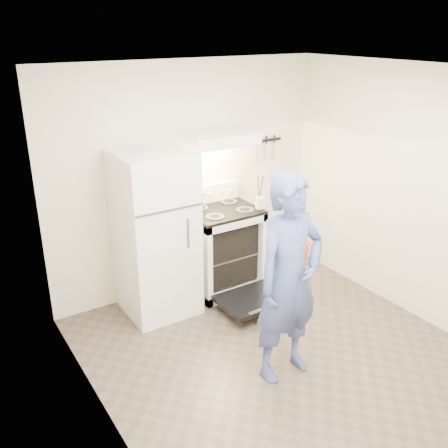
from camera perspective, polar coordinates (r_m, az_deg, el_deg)
The scene contains 15 objects.
floor at distance 4.68m, azimuth 7.39°, elevation -15.25°, with size 3.60×3.60×0.00m, color brown.
back_wall at distance 5.46m, azimuth -4.11°, elevation 5.19°, with size 3.20×0.02×2.50m, color beige.
refrigerator at distance 5.06m, azimuth -7.83°, elevation -1.18°, with size 0.70×0.70×1.70m, color white.
stove_body at distance 5.59m, azimuth -0.21°, elevation -3.03°, with size 0.76×0.65×0.92m, color white.
cooktop at distance 5.40m, azimuth -0.22°, elevation 1.54°, with size 0.76×0.65×0.03m, color black.
backsplash at distance 5.59m, azimuth -1.79°, elevation 3.50°, with size 0.76×0.07×0.20m, color white.
oven_door at distance 5.31m, azimuth 3.28°, elevation -8.60°, with size 0.70×0.54×0.04m, color black.
oven_rack at distance 5.59m, azimuth -0.21°, elevation -3.21°, with size 0.60×0.52×0.01m, color slate.
range_hood at distance 5.25m, azimuth -0.67°, elevation 9.75°, with size 0.76×0.50×0.12m, color white.
knife_strip at distance 5.93m, azimuth 4.94°, elevation 9.51°, with size 0.40×0.02×0.03m, color black.
pizza_stone at distance 5.68m, azimuth 0.35°, elevation -2.67°, with size 0.33×0.33×0.02m, color #927551.
tea_kettle at distance 5.43m, azimuth -3.28°, elevation 3.23°, with size 0.21×0.17×0.26m, color #B4B4B9, non-canonical shape.
utensil_jar at distance 5.34m, azimuth 4.09°, elevation 2.49°, with size 0.09×0.09×0.13m, color silver.
person at distance 4.09m, azimuth 7.45°, elevation -6.31°, with size 0.65×0.43×1.79m, color navy.
dutch_oven at distance 4.43m, azimuth 7.82°, elevation -2.86°, with size 0.36×0.29×0.23m, color red, non-canonical shape.
Camera 1 is at (-2.48, -2.80, 2.82)m, focal length 40.00 mm.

